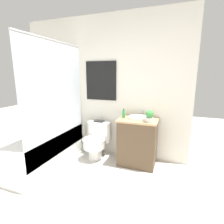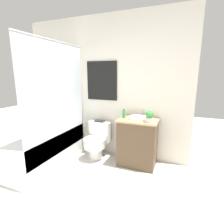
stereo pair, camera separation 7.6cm
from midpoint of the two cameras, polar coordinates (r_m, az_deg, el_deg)
The scene contains 8 objects.
wall_back at distance 3.25m, azimuth -3.71°, elevation 7.96°, with size 3.10×0.07×2.50m.
shower_area at distance 3.20m, azimuth -21.50°, elevation -10.21°, with size 0.64×1.53×1.98m.
toilet at distance 3.22m, azimuth -5.84°, elevation -9.22°, with size 0.42×0.51×0.64m.
vanity at distance 2.97m, azimuth 7.57°, elevation -9.63°, with size 0.63×0.46×0.79m.
sink at distance 2.86m, azimuth 7.90°, elevation -1.80°, with size 0.32×0.36×0.13m.
soap_bottle at distance 2.88m, azimuth 3.09°, elevation -0.65°, with size 0.05×0.05×0.16m.
potted_plant at distance 2.67m, azimuth 11.33°, elevation -1.33°, with size 0.12×0.12×0.19m.
book_on_tank at distance 3.22m, azimuth -4.96°, elevation -3.01°, with size 0.18×0.09×0.02m.
Camera 1 is at (1.27, -0.69, 1.50)m, focal length 28.00 mm.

